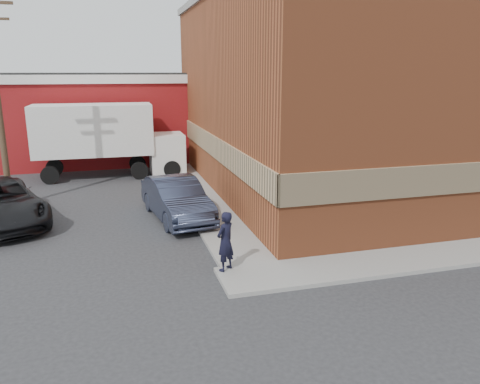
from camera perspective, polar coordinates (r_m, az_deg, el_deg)
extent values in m
plane|color=#28282B|center=(14.02, -1.21, -9.42)|extent=(90.00, 90.00, 0.00)
cube|color=#984827|center=(24.42, 13.20, 11.35)|extent=(14.00, 18.00, 9.00)
cube|color=tan|center=(17.35, 27.12, 1.64)|extent=(14.16, 0.08, 1.00)
cube|color=tan|center=(22.17, -3.41, 5.69)|extent=(0.08, 18.16, 1.00)
cube|color=gray|center=(16.68, 25.66, -6.70)|extent=(16.00, 1.80, 0.12)
cube|color=gray|center=(22.46, -5.47, -0.07)|extent=(1.80, 18.00, 0.12)
cube|color=maroon|center=(32.70, -20.72, 7.98)|extent=(16.00, 8.00, 5.00)
cube|color=silver|center=(32.55, -21.16, 12.79)|extent=(16.30, 8.30, 0.50)
cube|color=black|center=(32.54, -21.21, 13.31)|extent=(16.00, 8.00, 0.10)
imported|color=black|center=(13.38, -1.80, -6.02)|extent=(0.76, 0.72, 1.75)
imported|color=#2A3046|center=(18.55, -7.74, -0.84)|extent=(2.46, 5.17, 1.63)
cube|color=white|center=(26.64, -17.45, 7.27)|extent=(6.23, 2.55, 2.69)
cube|color=#1D7032|center=(25.45, -17.48, 6.02)|extent=(5.99, 0.09, 0.83)
cube|color=white|center=(26.99, -8.62, 4.63)|extent=(1.89, 2.29, 2.27)
cylinder|color=black|center=(26.16, -22.14, 1.91)|extent=(0.93, 0.32, 0.93)
cylinder|color=black|center=(28.17, -21.67, 2.79)|extent=(0.93, 0.32, 0.93)
cylinder|color=black|center=(25.96, -12.15, 2.57)|extent=(0.93, 0.32, 0.93)
cylinder|color=black|center=(27.99, -12.39, 3.41)|extent=(0.93, 0.32, 0.93)
cylinder|color=black|center=(26.10, -8.30, 2.81)|extent=(0.93, 0.32, 0.93)
cylinder|color=black|center=(28.12, -8.81, 3.63)|extent=(0.93, 0.32, 0.93)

